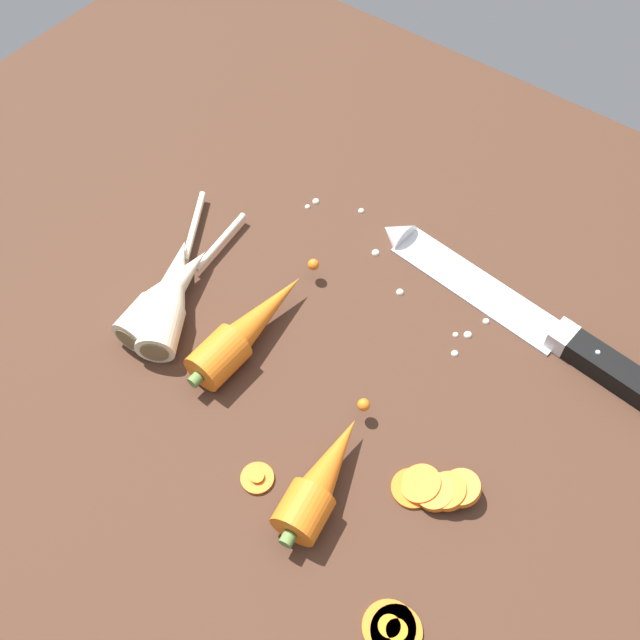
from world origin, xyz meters
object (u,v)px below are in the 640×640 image
Objects in this scene: whole_carrot_second at (322,479)px; parsnip_mid_left at (168,294)px; chefs_knife at (512,307)px; carrot_slice_stack at (434,489)px; whole_carrot at (248,329)px; parsnip_front at (170,294)px; carrot_slice_stray_mid at (396,631)px; carrot_slice_stray_far at (257,477)px; carrot_slice_stray_near at (389,627)px.

whole_carrot_second is 25.31cm from parsnip_mid_left.
carrot_slice_stack is (4.03, -21.49, 0.17)cm from chefs_knife.
whole_carrot is at bearing 9.58° from parsnip_mid_left.
parsnip_front is at bearing 36.33° from parsnip_mid_left.
whole_carrot is 9.39cm from parsnip_mid_left.
carrot_slice_stray_mid is (3.87, -11.74, -0.46)cm from carrot_slice_stack.
chefs_knife is 1.85× the size of whole_carrot.
carrot_slice_stray_mid is at bearing -19.22° from parsnip_mid_left.
whole_carrot is 9.16cm from parsnip_front.
parsnip_mid_left is 21.52cm from carrot_slice_stray_far.
parsnip_front is (-24.23, 6.73, -0.12)cm from whole_carrot_second.
carrot_slice_stray_near is at bearing -19.68° from parsnip_mid_left.
carrot_slice_stray_far is (19.11, -9.50, -1.62)cm from parsnip_front.
whole_carrot_second is 3.62× the size of carrot_slice_stray_mid.
carrot_slice_stray_near is at bearing -77.69° from chefs_knife.
carrot_slice_stray_far is at bearing 168.15° from carrot_slice_stray_near.
parsnip_mid_left is 6.62× the size of carrot_slice_stray_far.
parsnip_front reaches higher than carrot_slice_stack.
carrot_slice_stack reaches higher than carrot_slice_stray_far.
parsnip_front is 32.38cm from carrot_slice_stack.
carrot_slice_stray_far is at bearing -151.65° from whole_carrot_second.
carrot_slice_stray_mid is (7.90, -33.23, -0.29)cm from chefs_knife.
carrot_slice_stray_mid is (36.21, -12.85, -1.62)cm from parsnip_front.
parsnip_mid_left is at bearing 160.32° from carrot_slice_stray_near.
parsnip_mid_left reaches higher than chefs_knife.
carrot_slice_stack reaches higher than carrot_slice_stray_near.
whole_carrot is 2.59× the size of carrot_slice_stack.
chefs_knife reaches higher than carrot_slice_stray_near.
carrot_slice_stray_far is (10.06, -10.91, -1.74)cm from whole_carrot.
carrot_slice_stack is at bearing -1.97° from parsnip_front.
parsnip_front is at bearing 178.03° from carrot_slice_stack.
whole_carrot_second is 13.56cm from carrot_slice_stray_mid.
whole_carrot_second reaches higher than carrot_slice_stack.
whole_carrot is 6.23× the size of carrot_slice_stray_far.
whole_carrot is at bearing 151.79° from whole_carrot_second.
parsnip_mid_left is at bearing 164.93° from whole_carrot_second.
chefs_knife is at bearing 35.75° from parsnip_mid_left.
whole_carrot_second is 6.08cm from carrot_slice_stray_far.
chefs_knife reaches higher than carrot_slice_stray_mid.
whole_carrot_second is at bearing -98.55° from chefs_knife.
chefs_knife reaches higher than carrot_slice_stray_far.
whole_carrot is 14.94cm from carrot_slice_stray_far.
whole_carrot_second is 2.09× the size of carrot_slice_stack.
whole_carrot and whole_carrot_second have the same top height.
carrot_slice_stray_far is at bearing -25.82° from parsnip_mid_left.
whole_carrot is at bearing 151.57° from carrot_slice_stray_near.
whole_carrot reaches higher than parsnip_front.
whole_carrot_second reaches higher than parsnip_mid_left.
chefs_knife is 11.56× the size of carrot_slice_stray_far.
carrot_slice_stray_far is at bearing -107.12° from chefs_knife.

